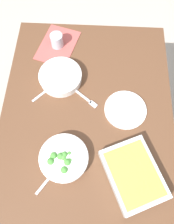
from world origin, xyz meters
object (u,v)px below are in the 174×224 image
object	(u,v)px
baking_dish	(133,174)
drink_cup	(57,41)
stew_bowl	(61,77)
side_plate	(125,110)
spoon_by_stew	(49,89)
broccoli_bowl	(64,158)
spoon_by_broccoli	(52,174)
fork_on_table	(86,99)

from	to	relation	value
baking_dish	drink_cup	world-z (taller)	drink_cup
stew_bowl	drink_cup	xyz separation A→B (m)	(0.24, 0.04, 0.01)
stew_bowl	side_plate	world-z (taller)	stew_bowl
baking_dish	spoon_by_stew	distance (m)	0.62
side_plate	spoon_by_stew	bearing A→B (deg)	75.74
stew_bowl	broccoli_bowl	size ratio (longest dim) A/B	1.01
spoon_by_broccoli	fork_on_table	distance (m)	0.42
broccoli_bowl	baking_dish	distance (m)	0.33
stew_bowl	spoon_by_broccoli	bearing A→B (deg)	-178.93
spoon_by_broccoli	broccoli_bowl	bearing A→B (deg)	-34.59
side_plate	spoon_by_broccoli	bearing A→B (deg)	135.03
fork_on_table	spoon_by_broccoli	bearing A→B (deg)	161.48
side_plate	spoon_by_stew	xyz separation A→B (m)	(0.11, 0.42, -0.00)
baking_dish	spoon_by_stew	size ratio (longest dim) A/B	2.62
baking_dish	drink_cup	distance (m)	0.85
stew_bowl	drink_cup	size ratio (longest dim) A/B	2.77
drink_cup	fork_on_table	xyz separation A→B (m)	(-0.35, -0.19, -0.04)
spoon_by_broccoli	stew_bowl	bearing A→B (deg)	1.07
drink_cup	spoon_by_broccoli	world-z (taller)	drink_cup
baking_dish	fork_on_table	bearing A→B (deg)	31.29
stew_bowl	fork_on_table	xyz separation A→B (m)	(-0.11, -0.14, -0.03)
baking_dish	side_plate	bearing A→B (deg)	4.34
stew_bowl	spoon_by_broccoli	xyz separation A→B (m)	(-0.51, -0.01, -0.03)
fork_on_table	side_plate	bearing A→B (deg)	-104.93
baking_dish	spoon_by_broccoli	distance (m)	0.37
broccoli_bowl	drink_cup	bearing A→B (deg)	8.51
side_plate	fork_on_table	xyz separation A→B (m)	(0.06, 0.21, -0.00)
stew_bowl	baking_dish	size ratio (longest dim) A/B	0.65
broccoli_bowl	spoon_by_stew	world-z (taller)	broccoli_bowl
side_plate	spoon_by_stew	distance (m)	0.43
stew_bowl	fork_on_table	world-z (taller)	stew_bowl
stew_bowl	side_plate	distance (m)	0.39
broccoli_bowl	spoon_by_stew	size ratio (longest dim) A/B	1.67
side_plate	fork_on_table	size ratio (longest dim) A/B	1.46
baking_dish	broccoli_bowl	bearing A→B (deg)	79.89
stew_bowl	fork_on_table	distance (m)	0.19
baking_dish	drink_cup	bearing A→B (deg)	29.83
spoon_by_stew	fork_on_table	size ratio (longest dim) A/B	0.92
drink_cup	stew_bowl	bearing A→B (deg)	-169.68
spoon_by_stew	fork_on_table	world-z (taller)	spoon_by_stew
stew_bowl	spoon_by_stew	xyz separation A→B (m)	(-0.06, 0.06, -0.03)
stew_bowl	baking_dish	bearing A→B (deg)	-142.78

